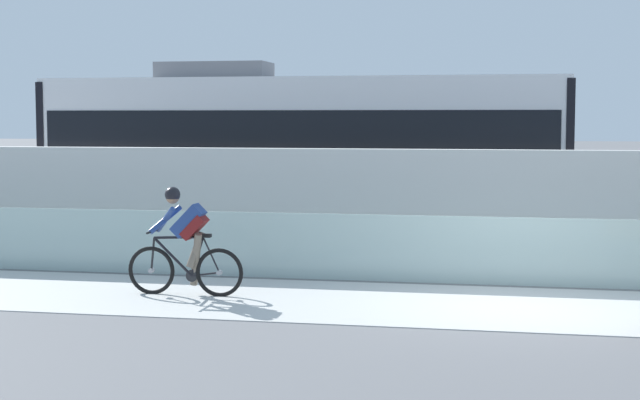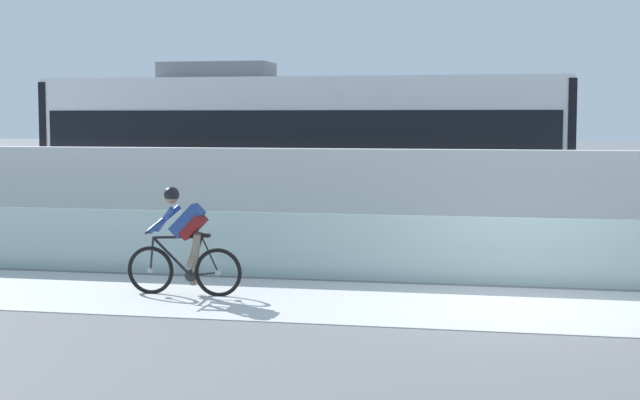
% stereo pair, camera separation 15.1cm
% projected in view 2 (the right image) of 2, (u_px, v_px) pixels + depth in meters
% --- Properties ---
extents(ground_plane, '(200.00, 200.00, 0.00)m').
position_uv_depth(ground_plane, '(517.00, 308.00, 13.48)').
color(ground_plane, slate).
extents(bike_path_deck, '(32.00, 3.20, 0.01)m').
position_uv_depth(bike_path_deck, '(517.00, 308.00, 13.48)').
color(bike_path_deck, beige).
rests_on(bike_path_deck, ground).
extents(glass_parapet, '(32.00, 0.05, 1.07)m').
position_uv_depth(glass_parapet, '(519.00, 252.00, 15.24)').
color(glass_parapet, '#ADC6C1').
rests_on(glass_parapet, ground).
extents(concrete_barrier_wall, '(32.00, 0.36, 2.07)m').
position_uv_depth(concrete_barrier_wall, '(520.00, 210.00, 16.95)').
color(concrete_barrier_wall, silver).
rests_on(concrete_barrier_wall, ground).
extents(tram_rail_near, '(32.00, 0.08, 0.01)m').
position_uv_depth(tram_rail_near, '(520.00, 250.00, 19.46)').
color(tram_rail_near, '#595654').
rests_on(tram_rail_near, ground).
extents(tram_rail_far, '(32.00, 0.08, 0.01)m').
position_uv_depth(tram_rail_far, '(520.00, 241.00, 20.86)').
color(tram_rail_far, '#595654').
rests_on(tram_rail_far, ground).
extents(tram, '(11.06, 2.54, 3.81)m').
position_uv_depth(tram, '(305.00, 152.00, 20.92)').
color(tram, silver).
rests_on(tram, ground).
extents(cyclist_on_bike, '(1.77, 0.58, 1.61)m').
position_uv_depth(cyclist_on_bike, '(184.00, 243.00, 14.39)').
color(cyclist_on_bike, black).
rests_on(cyclist_on_bike, ground).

